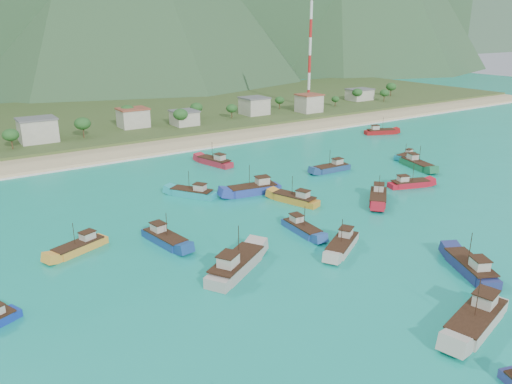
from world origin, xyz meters
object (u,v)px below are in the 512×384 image
boat_22 (332,168)px  boat_24 (236,266)px  boat_1 (302,229)px  boat_8 (409,184)px  boat_5 (380,132)px  boat_11 (80,247)px  radio_tower (310,55)px  boat_15 (378,198)px  boat_6 (406,156)px  boat_21 (165,239)px  boat_12 (215,162)px  boat_25 (342,245)px  boat_4 (193,193)px  boat_19 (471,268)px  boat_18 (476,320)px  boat_17 (253,190)px  boat_20 (295,199)px  boat_14 (417,165)px

boat_22 → boat_24: (-50.86, -34.04, 0.30)m
boat_1 → boat_8: size_ratio=0.96×
boat_5 → boat_11: bearing=-49.4°
radio_tower → boat_8: size_ratio=4.27×
boat_1 → boat_8: 39.32m
boat_1 → boat_15: boat_15 is taller
boat_6 → boat_21: boat_21 is taller
boat_15 → radio_tower: bearing=-74.1°
boat_8 → boat_12: 52.15m
boat_24 → boat_25: bearing=49.8°
boat_24 → boat_25: 20.04m
boat_24 → boat_25: (19.77, -3.23, -0.29)m
boat_4 → boat_24: boat_24 is taller
boat_6 → boat_5: bearing=-43.4°
boat_15 → boat_19: boat_19 is taller
radio_tower → boat_21: size_ratio=3.99×
boat_12 → boat_21: size_ratio=1.06×
boat_21 → boat_19: bearing=124.1°
boat_4 → radio_tower: bearing=4.9°
boat_18 → boat_22: bearing=-41.1°
boat_24 → boat_21: bearing=165.7°
boat_18 → boat_17: bearing=-19.1°
boat_20 → boat_21: size_ratio=1.00×
boat_11 → boat_19: boat_19 is taller
boat_1 → boat_8: bearing=-166.2°
boat_11 → boat_21: bearing=-132.0°
boat_1 → boat_18: (-0.67, -36.76, 0.36)m
boat_15 → boat_6: bearing=-100.0°
boat_21 → boat_25: size_ratio=1.03×
boat_20 → boat_25: size_ratio=1.03×
boat_5 → boat_8: 60.44m
boat_4 → boat_20: 23.38m
boat_18 → boat_25: boat_18 is taller
boat_5 → boat_19: size_ratio=0.93×
boat_6 → boat_17: bearing=82.5°
boat_21 → boat_25: (24.63, -19.57, -0.01)m
boat_1 → boat_6: bearing=-153.2°
boat_5 → boat_11: (-115.09, -37.93, -0.08)m
boat_22 → boat_25: bearing=142.1°
boat_4 → boat_14: size_ratio=0.90×
boat_1 → boat_18: boat_18 is taller
boat_14 → boat_20: boat_14 is taller
boat_8 → boat_20: bearing=-83.9°
boat_22 → boat_18: bearing=154.8°
boat_12 → boat_14: (44.35, -33.06, -0.00)m
boat_4 → boat_6: (67.63, -3.98, -0.30)m
boat_14 → boat_15: (-29.07, -13.17, 0.00)m
boat_5 → boat_20: bearing=-37.9°
boat_25 → boat_1: bearing=-23.5°
boat_14 → boat_19: boat_19 is taller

